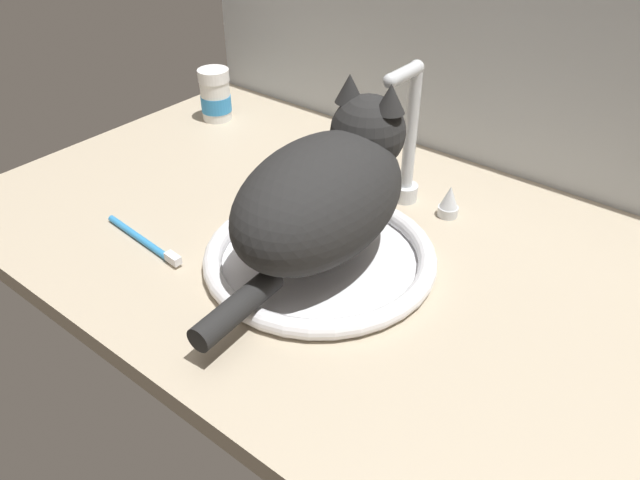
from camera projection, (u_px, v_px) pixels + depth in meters
countertop at (333, 246)px, 92.95cm from camera, size 114.69×69.58×3.00cm
backsplash_wall at (465, 48)px, 103.99cm from camera, size 114.69×2.40×44.62cm
sink_basin at (320, 257)px, 86.31cm from camera, size 32.50×32.50×2.63cm
faucet at (407, 152)px, 95.72cm from camera, size 18.93×9.93×23.14cm
cat at (329, 189)px, 81.98cm from camera, size 20.37×41.59×20.58cm
pill_bottle at (216, 96)px, 124.49cm from camera, size 6.22×6.22×10.34cm
toothbrush at (145, 241)px, 90.32cm from camera, size 17.61×2.57×1.70cm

